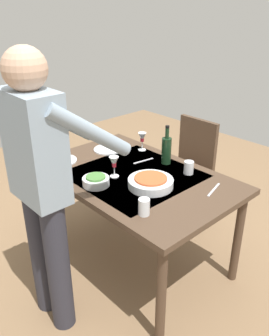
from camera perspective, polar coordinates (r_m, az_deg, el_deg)
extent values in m
plane|color=#846647|center=(2.91, 0.00, -14.49)|extent=(6.00, 6.00, 0.00)
cube|color=#4C3828|center=(2.50, 0.00, -1.45)|extent=(1.43, 0.92, 0.04)
cube|color=#C6AD89|center=(2.49, 0.00, -1.08)|extent=(0.79, 0.78, 0.00)
cylinder|color=#4C3828|center=(2.62, 16.34, -10.87)|extent=(0.06, 0.06, 0.72)
cylinder|color=#4C3828|center=(3.33, -2.59, -1.47)|extent=(0.06, 0.06, 0.72)
cylinder|color=#4C3828|center=(2.13, 4.32, -19.89)|extent=(0.06, 0.06, 0.72)
cylinder|color=#4C3828|center=(2.96, -14.28, -6.10)|extent=(0.06, 0.06, 0.72)
cube|color=#352114|center=(3.23, 7.87, -0.80)|extent=(0.40, 0.40, 0.04)
cube|color=#4C3828|center=(3.27, 10.17, 4.01)|extent=(0.40, 0.04, 0.45)
cylinder|color=#4C3828|center=(3.37, 11.73, -4.29)|extent=(0.04, 0.04, 0.43)
cylinder|color=#4C3828|center=(3.55, 7.33, -2.33)|extent=(0.04, 0.04, 0.43)
cylinder|color=#4C3828|center=(3.13, 8.00, -6.45)|extent=(0.04, 0.04, 0.43)
cylinder|color=#4C3828|center=(3.32, 3.51, -4.21)|extent=(0.04, 0.04, 0.43)
cylinder|color=#2D2D38|center=(2.35, -14.81, -13.01)|extent=(0.14, 0.14, 0.88)
cylinder|color=#2D2D38|center=(2.21, -12.19, -15.55)|extent=(0.14, 0.14, 0.88)
cube|color=#8C9EAD|center=(1.90, -15.80, 3.22)|extent=(0.36, 0.20, 0.60)
sphere|color=tan|center=(1.80, -17.35, 15.07)|extent=(0.22, 0.22, 0.22)
cylinder|color=#8C9EAD|center=(2.13, -12.59, 8.03)|extent=(0.08, 0.52, 0.40)
cylinder|color=#8C9EAD|center=(1.85, -7.07, 5.85)|extent=(0.08, 0.52, 0.40)
cylinder|color=black|center=(2.63, 5.18, 2.78)|extent=(0.07, 0.07, 0.20)
cylinder|color=black|center=(2.58, 5.30, 5.64)|extent=(0.03, 0.03, 0.08)
cylinder|color=black|center=(2.57, 5.34, 6.65)|extent=(0.03, 0.03, 0.02)
cylinder|color=white|center=(2.90, 1.23, 2.96)|extent=(0.06, 0.06, 0.01)
cylinder|color=white|center=(2.88, 1.24, 3.66)|extent=(0.01, 0.01, 0.07)
cone|color=white|center=(2.85, 1.25, 5.01)|extent=(0.07, 0.07, 0.07)
cylinder|color=maroon|center=(2.86, 1.25, 4.59)|extent=(0.03, 0.03, 0.03)
cylinder|color=white|center=(2.46, -3.27, -1.33)|extent=(0.06, 0.06, 0.01)
cylinder|color=white|center=(2.45, -3.29, -0.54)|extent=(0.01, 0.01, 0.07)
cone|color=white|center=(2.41, -3.33, 1.01)|extent=(0.07, 0.07, 0.07)
cylinder|color=maroon|center=(2.42, -3.32, 0.52)|extent=(0.03, 0.03, 0.03)
cylinder|color=silver|center=(2.51, 8.77, 0.07)|extent=(0.07, 0.07, 0.09)
cylinder|color=silver|center=(2.02, 1.55, -6.30)|extent=(0.07, 0.07, 0.10)
cylinder|color=silver|center=(2.32, 2.62, -2.41)|extent=(0.30, 0.30, 0.05)
cylinder|color=#C6562D|center=(2.31, 2.63, -1.91)|extent=(0.22, 0.22, 0.03)
cylinder|color=silver|center=(2.35, -6.25, -2.18)|extent=(0.18, 0.18, 0.05)
cylinder|color=#4C843D|center=(2.34, -6.28, -1.68)|extent=(0.13, 0.13, 0.03)
cylinder|color=silver|center=(2.90, -4.34, 3.02)|extent=(0.23, 0.23, 0.01)
cylinder|color=silver|center=(2.75, -11.69, 1.19)|extent=(0.23, 0.23, 0.01)
cube|color=silver|center=(2.35, 12.69, -3.45)|extent=(0.07, 0.20, 0.00)
cube|color=silver|center=(2.69, 1.45, 1.16)|extent=(0.04, 0.18, 0.00)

